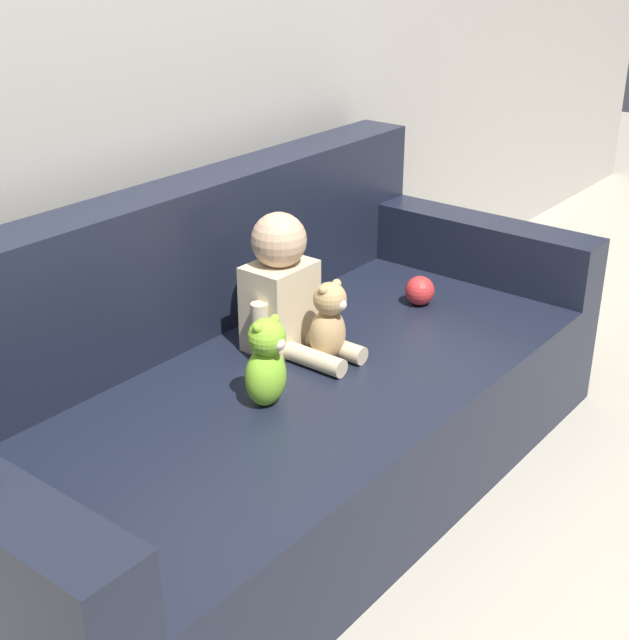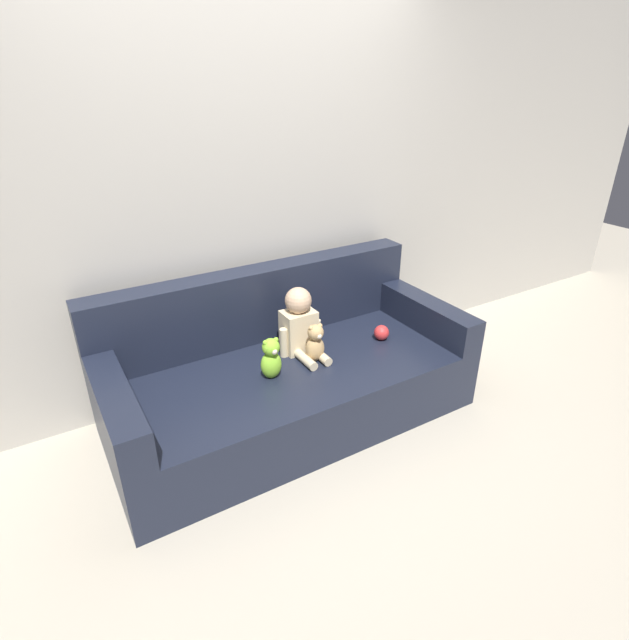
{
  "view_description": "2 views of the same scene",
  "coord_description": "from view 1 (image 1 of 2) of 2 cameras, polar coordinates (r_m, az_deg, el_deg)",
  "views": [
    {
      "loc": [
        -1.69,
        -1.44,
        1.56
      ],
      "look_at": [
        0.05,
        -0.07,
        0.55
      ],
      "focal_mm": 50.0,
      "sensor_mm": 36.0,
      "label": 1
    },
    {
      "loc": [
        -1.19,
        -2.25,
        1.93
      ],
      "look_at": [
        0.17,
        -0.0,
        0.63
      ],
      "focal_mm": 28.0,
      "sensor_mm": 36.0,
      "label": 2
    }
  ],
  "objects": [
    {
      "name": "wall_back",
      "position": [
        2.65,
        -12.41,
        18.4
      ],
      "size": [
        8.0,
        0.05,
        2.6
      ],
      "color": "#ADA89E",
      "rests_on": "ground_plane"
    },
    {
      "name": "couch",
      "position": [
        2.6,
        -3.09,
        -4.86
      ],
      "size": [
        2.15,
        0.99,
        0.85
      ],
      "color": "black",
      "rests_on": "ground_plane"
    },
    {
      "name": "ground_plane",
      "position": [
        2.72,
        -1.83,
        -10.5
      ],
      "size": [
        12.0,
        12.0,
        0.0
      ],
      "primitive_type": "plane",
      "color": "#B7AD99"
    },
    {
      "name": "toy_ball",
      "position": [
        2.95,
        6.75,
        1.88
      ],
      "size": [
        0.1,
        0.1,
        0.1
      ],
      "color": "red",
      "rests_on": "couch"
    },
    {
      "name": "person_baby",
      "position": [
        2.59,
        -1.98,
        1.84
      ],
      "size": [
        0.28,
        0.35,
        0.41
      ],
      "color": "beige",
      "rests_on": "couch"
    },
    {
      "name": "plush_toy_side",
      "position": [
        2.31,
        -3.11,
        -2.74
      ],
      "size": [
        0.12,
        0.11,
        0.25
      ],
      "color": "#8CD133",
      "rests_on": "couch"
    },
    {
      "name": "teddy_bear_brown",
      "position": [
        2.54,
        0.93,
        -0.26
      ],
      "size": [
        0.14,
        0.11,
        0.24
      ],
      "color": "tan",
      "rests_on": "couch"
    }
  ]
}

